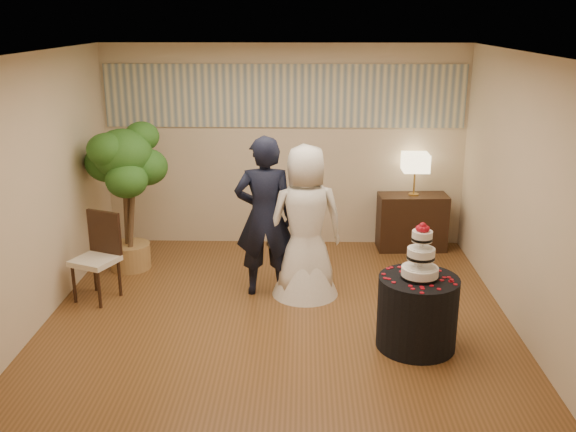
{
  "coord_description": "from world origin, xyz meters",
  "views": [
    {
      "loc": [
        0.27,
        -6.28,
        3.15
      ],
      "look_at": [
        0.1,
        0.4,
        1.05
      ],
      "focal_mm": 40.0,
      "sensor_mm": 36.0,
      "label": 1
    }
  ],
  "objects_px": {
    "side_chair": "(95,258)",
    "table_lamp": "(415,175)",
    "bride": "(306,222)",
    "console": "(412,222)",
    "groom": "(265,217)",
    "wedding_cake": "(421,251)",
    "cake_table": "(417,312)",
    "ficus_tree": "(126,197)"
  },
  "relations": [
    {
      "from": "bride",
      "to": "table_lamp",
      "type": "bearing_deg",
      "value": -145.01
    },
    {
      "from": "table_lamp",
      "to": "ficus_tree",
      "type": "relative_size",
      "value": 0.3
    },
    {
      "from": "console",
      "to": "ficus_tree",
      "type": "height_order",
      "value": "ficus_tree"
    },
    {
      "from": "groom",
      "to": "side_chair",
      "type": "relative_size",
      "value": 1.86
    },
    {
      "from": "groom",
      "to": "console",
      "type": "distance_m",
      "value": 2.55
    },
    {
      "from": "wedding_cake",
      "to": "cake_table",
      "type": "bearing_deg",
      "value": 0.0
    },
    {
      "from": "cake_table",
      "to": "table_lamp",
      "type": "distance_m",
      "value": 2.91
    },
    {
      "from": "groom",
      "to": "bride",
      "type": "bearing_deg",
      "value": 174.0
    },
    {
      "from": "console",
      "to": "wedding_cake",
      "type": "bearing_deg",
      "value": -100.69
    },
    {
      "from": "console",
      "to": "groom",
      "type": "bearing_deg",
      "value": -144.49
    },
    {
      "from": "groom",
      "to": "wedding_cake",
      "type": "distance_m",
      "value": 2.01
    },
    {
      "from": "console",
      "to": "table_lamp",
      "type": "xyz_separation_m",
      "value": [
        0.0,
        0.0,
        0.68
      ]
    },
    {
      "from": "table_lamp",
      "to": "ficus_tree",
      "type": "bearing_deg",
      "value": -167.72
    },
    {
      "from": "side_chair",
      "to": "console",
      "type": "bearing_deg",
      "value": 47.09
    },
    {
      "from": "groom",
      "to": "ficus_tree",
      "type": "distance_m",
      "value": 1.94
    },
    {
      "from": "groom",
      "to": "side_chair",
      "type": "xyz_separation_m",
      "value": [
        -1.93,
        -0.24,
        -0.44
      ]
    },
    {
      "from": "groom",
      "to": "cake_table",
      "type": "xyz_separation_m",
      "value": [
        1.57,
        -1.25,
        -0.58
      ]
    },
    {
      "from": "groom",
      "to": "side_chair",
      "type": "height_order",
      "value": "groom"
    },
    {
      "from": "wedding_cake",
      "to": "table_lamp",
      "type": "relative_size",
      "value": 0.97
    },
    {
      "from": "console",
      "to": "table_lamp",
      "type": "relative_size",
      "value": 1.62
    },
    {
      "from": "ficus_tree",
      "to": "side_chair",
      "type": "bearing_deg",
      "value": -97.94
    },
    {
      "from": "cake_table",
      "to": "bride",
      "type": "bearing_deg",
      "value": 131.82
    },
    {
      "from": "side_chair",
      "to": "table_lamp",
      "type": "bearing_deg",
      "value": 47.09
    },
    {
      "from": "cake_table",
      "to": "ficus_tree",
      "type": "xyz_separation_m",
      "value": [
        -3.36,
        1.98,
        0.6
      ]
    },
    {
      "from": "bride",
      "to": "table_lamp",
      "type": "distance_m",
      "value": 2.17
    },
    {
      "from": "groom",
      "to": "console",
      "type": "xyz_separation_m",
      "value": [
        1.96,
        1.54,
        -0.55
      ]
    },
    {
      "from": "cake_table",
      "to": "side_chair",
      "type": "height_order",
      "value": "side_chair"
    },
    {
      "from": "console",
      "to": "side_chair",
      "type": "height_order",
      "value": "side_chair"
    },
    {
      "from": "wedding_cake",
      "to": "ficus_tree",
      "type": "distance_m",
      "value": 3.9
    },
    {
      "from": "console",
      "to": "table_lamp",
      "type": "height_order",
      "value": "table_lamp"
    },
    {
      "from": "bride",
      "to": "console",
      "type": "relative_size",
      "value": 1.9
    },
    {
      "from": "table_lamp",
      "to": "ficus_tree",
      "type": "xyz_separation_m",
      "value": [
        -3.75,
        -0.82,
        -0.11
      ]
    },
    {
      "from": "console",
      "to": "side_chair",
      "type": "bearing_deg",
      "value": -158.12
    },
    {
      "from": "side_chair",
      "to": "ficus_tree",
      "type": "bearing_deg",
      "value": 104.56
    },
    {
      "from": "cake_table",
      "to": "console",
      "type": "height_order",
      "value": "console"
    },
    {
      "from": "table_lamp",
      "to": "groom",
      "type": "bearing_deg",
      "value": -141.78
    },
    {
      "from": "bride",
      "to": "side_chair",
      "type": "height_order",
      "value": "bride"
    },
    {
      "from": "groom",
      "to": "table_lamp",
      "type": "height_order",
      "value": "groom"
    },
    {
      "from": "side_chair",
      "to": "bride",
      "type": "bearing_deg",
      "value": 27.56
    },
    {
      "from": "bride",
      "to": "groom",
      "type": "bearing_deg",
      "value": -14.43
    },
    {
      "from": "groom",
      "to": "table_lamp",
      "type": "distance_m",
      "value": 2.5
    },
    {
      "from": "table_lamp",
      "to": "console",
      "type": "bearing_deg",
      "value": 0.0
    }
  ]
}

